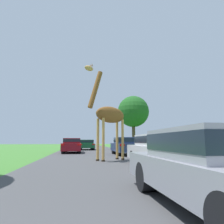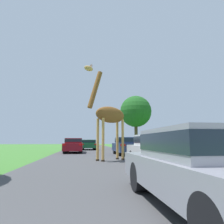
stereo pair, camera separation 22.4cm
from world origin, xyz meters
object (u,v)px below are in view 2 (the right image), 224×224
(car_queue_right, at_px, (127,145))
(car_far_ahead, at_px, (158,150))
(tree_right_cluster, at_px, (136,112))
(car_queue_left, at_px, (74,145))
(car_lead_maroon, at_px, (207,165))
(giraffe_near_road, at_px, (109,115))
(car_verge_right, at_px, (89,144))

(car_queue_right, distance_m, car_far_ahead, 7.93)
(car_far_ahead, distance_m, tree_right_cluster, 24.59)
(car_queue_right, bearing_deg, tree_right_cluster, 72.76)
(car_queue_right, height_order, car_queue_left, car_queue_right)
(car_queue_left, height_order, car_far_ahead, car_far_ahead)
(car_queue_right, xyz_separation_m, car_queue_left, (-4.52, 3.64, -0.03))
(car_queue_right, bearing_deg, car_lead_maroon, -96.51)
(giraffe_near_road, distance_m, car_far_ahead, 4.17)
(car_lead_maroon, height_order, car_far_ahead, car_far_ahead)
(giraffe_near_road, relative_size, car_queue_right, 1.23)
(giraffe_near_road, bearing_deg, car_lead_maroon, 151.04)
(car_far_ahead, bearing_deg, tree_right_cluster, 77.52)
(giraffe_near_road, distance_m, car_verge_right, 15.03)
(tree_right_cluster, bearing_deg, giraffe_near_road, -108.97)
(giraffe_near_road, bearing_deg, tree_right_cluster, -52.10)
(car_far_ahead, bearing_deg, car_lead_maroon, -102.23)
(car_lead_maroon, distance_m, tree_right_cluster, 29.81)
(giraffe_near_road, height_order, car_queue_left, giraffe_near_road)
(car_queue_left, xyz_separation_m, tree_right_cluster, (9.35, 11.91, 5.21))
(car_queue_right, relative_size, car_queue_left, 0.98)
(car_lead_maroon, height_order, car_queue_right, car_queue_right)
(car_queue_right, height_order, car_verge_right, car_queue_right)
(giraffe_near_road, height_order, car_lead_maroon, giraffe_near_road)
(tree_right_cluster, bearing_deg, car_verge_right, -145.64)
(car_far_ahead, xyz_separation_m, car_verge_right, (-2.56, 18.16, -0.05))
(giraffe_near_road, xyz_separation_m, car_queue_right, (2.11, 4.64, -1.88))
(car_queue_right, bearing_deg, car_queue_left, 141.19)
(car_queue_right, relative_size, tree_right_cluster, 0.52)
(giraffe_near_road, xyz_separation_m, car_lead_maroon, (0.62, -8.47, -1.93))
(giraffe_near_road, xyz_separation_m, car_far_ahead, (1.74, -3.28, -1.90))
(giraffe_near_road, relative_size, tree_right_cluster, 0.64)
(car_queue_right, bearing_deg, car_far_ahead, -92.68)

